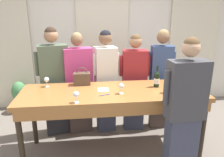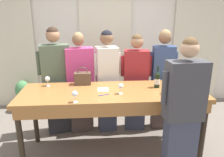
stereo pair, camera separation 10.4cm
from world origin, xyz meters
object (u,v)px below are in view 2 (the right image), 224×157
object	(u,v)px
guest_navy_coat	(162,78)
potted_plant	(23,96)
wine_glass_front_right	(166,86)
guest_pink_top	(80,83)
handbag	(83,78)
guest_olive_jacket	(56,81)
wine_glass_front_left	(121,86)
tasting_bar	(113,97)
guest_striped_shirt	(136,82)
wine_bottle	(157,79)
wine_glass_center_left	(171,79)
wine_glass_front_mid	(173,82)
guest_cream_sweater	(107,81)
wine_glass_center_mid	(75,94)
host_pouring	(183,114)
wine_glass_center_right	(47,79)

from	to	relation	value
guest_navy_coat	potted_plant	xyz separation A→B (m)	(-2.63, 0.90, -0.60)
wine_glass_front_right	guest_pink_top	size ratio (longest dim) A/B	0.08
handbag	guest_olive_jacket	distance (m)	0.58
wine_glass_front_left	wine_glass_front_right	xyz separation A→B (m)	(0.60, -0.05, 0.00)
guest_navy_coat	tasting_bar	bearing A→B (deg)	-143.09
potted_plant	guest_striped_shirt	bearing A→B (deg)	-22.51
wine_bottle	guest_navy_coat	size ratio (longest dim) A/B	0.18
handbag	wine_glass_center_left	size ratio (longest dim) A/B	1.84
guest_navy_coat	potted_plant	bearing A→B (deg)	161.07
wine_glass_front_mid	wine_glass_front_left	bearing A→B (deg)	-169.81
wine_glass_front_mid	handbag	bearing A→B (deg)	166.66
wine_glass_center_left	guest_striped_shirt	world-z (taller)	guest_striped_shirt
wine_glass_front_right	guest_cream_sweater	xyz separation A→B (m)	(-0.74, 0.82, -0.17)
wine_glass_center_left	guest_olive_jacket	size ratio (longest dim) A/B	0.08
wine_glass_center_mid	host_pouring	world-z (taller)	host_pouring
guest_cream_sweater	wine_bottle	bearing A→B (deg)	-39.08
guest_navy_coat	potted_plant	world-z (taller)	guest_navy_coat
handbag	potted_plant	world-z (taller)	handbag
guest_olive_jacket	host_pouring	bearing A→B (deg)	-38.89
guest_olive_jacket	wine_glass_center_left	bearing A→B (deg)	-16.01
tasting_bar	guest_striped_shirt	distance (m)	0.81
wine_glass_front_mid	guest_navy_coat	world-z (taller)	guest_navy_coat
wine_bottle	guest_olive_jacket	xyz separation A→B (m)	(-1.52, 0.56, -0.17)
wine_glass_center_mid	guest_cream_sweater	xyz separation A→B (m)	(0.44, 1.01, -0.17)
wine_glass_front_mid	host_pouring	distance (m)	0.69
wine_glass_center_mid	tasting_bar	bearing A→B (deg)	34.82
wine_bottle	wine_glass_center_right	xyz separation A→B (m)	(-1.57, 0.18, -0.01)
wine_glass_front_mid	host_pouring	bearing A→B (deg)	-99.49
handbag	wine_glass_center_mid	world-z (taller)	handbag
tasting_bar	wine_glass_center_mid	bearing A→B (deg)	-145.18
wine_glass_center_right	host_pouring	size ratio (longest dim) A/B	0.08
wine_glass_front_right	wine_glass_center_mid	distance (m)	1.19
wine_glass_center_mid	wine_glass_center_left	bearing A→B (deg)	20.85
wine_glass_front_right	guest_pink_top	bearing A→B (deg)	145.22
wine_glass_center_right	wine_glass_front_mid	bearing A→B (deg)	-8.34
guest_cream_sweater	guest_striped_shirt	bearing A→B (deg)	0.00
handbag	wine_glass_front_right	xyz separation A→B (m)	(1.11, -0.48, 0.01)
host_pouring	wine_glass_center_mid	bearing A→B (deg)	166.50
guest_olive_jacket	guest_cream_sweater	size ratio (longest dim) A/B	1.03
wine_glass_center_mid	guest_striped_shirt	distance (m)	1.38
host_pouring	wine_glass_center_left	bearing A→B (deg)	81.46
wine_glass_center_right	guest_striped_shirt	size ratio (longest dim) A/B	0.09
wine_glass_center_mid	host_pouring	distance (m)	1.26
wine_glass_front_mid	guest_pink_top	size ratio (longest dim) A/B	0.08
handbag	guest_navy_coat	distance (m)	1.37
guest_cream_sweater	host_pouring	world-z (taller)	host_pouring
wine_glass_front_left	handbag	bearing A→B (deg)	139.90
wine_glass_center_right	potted_plant	size ratio (longest dim) A/B	0.22
guest_olive_jacket	guest_pink_top	world-z (taller)	guest_olive_jacket
handbag	guest_navy_coat	bearing A→B (deg)	14.27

